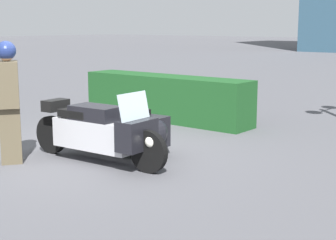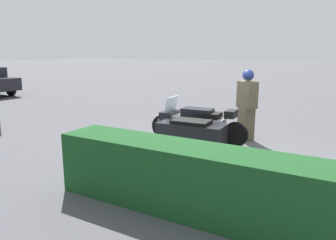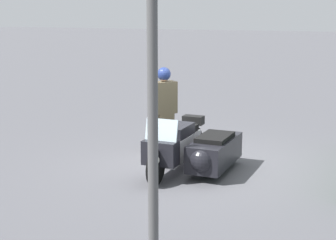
{
  "view_description": "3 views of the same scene",
  "coord_description": "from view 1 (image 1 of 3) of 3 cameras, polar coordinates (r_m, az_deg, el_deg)",
  "views": [
    {
      "loc": [
        6.24,
        -5.75,
        2.1
      ],
      "look_at": [
        1.34,
        0.38,
        0.65
      ],
      "focal_mm": 55.0,
      "sensor_mm": 36.0,
      "label": 1
    },
    {
      "loc": [
        -2.99,
        7.16,
        2.32
      ],
      "look_at": [
        0.92,
        0.45,
        0.69
      ],
      "focal_mm": 35.0,
      "sensor_mm": 36.0,
      "label": 2
    },
    {
      "loc": [
        9.26,
        3.83,
        3.0
      ],
      "look_at": [
        0.79,
        -0.45,
        1.03
      ],
      "focal_mm": 55.0,
      "sensor_mm": 36.0,
      "label": 3
    }
  ],
  "objects": [
    {
      "name": "ground_plane",
      "position": [
        8.74,
        -8.43,
        -3.56
      ],
      "size": [
        160.0,
        160.0,
        0.0
      ],
      "primitive_type": "plane",
      "color": "#4C4C51"
    },
    {
      "name": "police_motorcycle",
      "position": [
        8.27,
        -6.01,
        -1.02
      ],
      "size": [
        2.65,
        1.36,
        1.15
      ],
      "rotation": [
        0.0,
        0.0,
        0.06
      ],
      "color": "black",
      "rests_on": "ground"
    },
    {
      "name": "officer_rider",
      "position": [
        8.21,
        -17.23,
        2.22
      ],
      "size": [
        0.59,
        0.55,
        1.87
      ],
      "rotation": [
        0.0,
        0.0,
        -2.19
      ],
      "color": "brown",
      "rests_on": "ground"
    },
    {
      "name": "hedge_bush_curbside",
      "position": [
        11.55,
        -0.27,
        2.47
      ],
      "size": [
        4.19,
        0.81,
        0.99
      ],
      "primitive_type": "cube",
      "color": "#19471E",
      "rests_on": "ground"
    }
  ]
}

